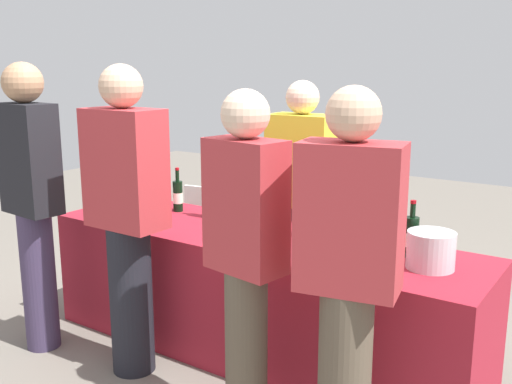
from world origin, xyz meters
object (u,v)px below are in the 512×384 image
Objects in this scene: wine_glass_2 at (225,220)px; guest_3 at (348,273)px; guest_2 at (246,252)px; server_pouring at (301,196)px; wine_bottle_5 at (284,214)px; wine_bottle_4 at (240,204)px; wine_bottle_3 at (211,200)px; guest_1 at (127,213)px; wine_bottle_2 at (178,196)px; wine_bottle_1 at (158,196)px; wine_glass_1 at (148,202)px; menu_board at (216,234)px; wine_glass_4 at (368,246)px; wine_glass_3 at (274,225)px; wine_bottle_6 at (313,217)px; ice_bucket at (431,250)px; wine_bottle_7 at (411,236)px; guest_0 at (32,195)px; wine_bottle_0 at (156,191)px; wine_glass_0 at (132,202)px.

guest_3 is at bearing -27.39° from wine_glass_2.
server_pouring is at bearing 118.28° from guest_2.
wine_bottle_4 is at bearing 170.35° from wine_bottle_5.
guest_1 is (0.00, -0.72, 0.07)m from wine_bottle_3.
wine_bottle_2 is at bearing -179.25° from wine_bottle_4.
wine_glass_1 is at bearing -69.45° from wine_bottle_1.
wine_glass_4 is at bearing -38.81° from menu_board.
guest_1 is (-0.61, -0.50, 0.08)m from wine_glass_3.
wine_bottle_6 is 0.50m from wine_glass_2.
wine_bottle_4 is 1.37m from guest_3.
menu_board is at bearing 129.76° from guest_3.
ice_bucket is 2.19m from menu_board.
wine_bottle_1 is at bearing 121.43° from guest_1.
wine_bottle_7 is at bearing 140.27° from ice_bucket.
server_pouring reaches higher than ice_bucket.
wine_glass_1 is 0.98m from server_pouring.
wine_bottle_4 is at bearing 48.18° from guest_0.
wine_bottle_0 is 0.83m from menu_board.
guest_0 reaches higher than menu_board.
wine_bottle_7 is 0.19× the size of server_pouring.
guest_1 is (0.38, -0.63, 0.08)m from wine_bottle_1.
guest_0 reaches higher than wine_glass_0.
wine_bottle_5 is 2.47× the size of wine_glass_2.
wine_glass_3 is (-0.14, -0.19, -0.02)m from wine_bottle_6.
wine_glass_2 is 0.87m from wine_glass_4.
server_pouring is at bearing 127.23° from wine_bottle_6.
wine_bottle_6 is 2.60× the size of wine_glass_4.
wine_bottle_5 is at bearing 161.56° from wine_glass_4.
wine_bottle_0 is 0.20× the size of guest_2.
wine_bottle_4 is 0.44m from server_pouring.
server_pouring is at bearing 115.85° from guest_3.
guest_1 reaches higher than wine_glass_0.
guest_0 is 1.50m from guest_2.
guest_0 is 1.99m from guest_3.
guest_3 reaches higher than wine_bottle_3.
wine_bottle_6 is 0.78m from guest_2.
wine_glass_0 is at bearing -168.32° from wine_bottle_6.
wine_bottle_7 is 0.17× the size of guest_0.
wine_glass_3 is (0.62, -0.22, -0.02)m from wine_bottle_3.
guest_1 reaches higher than wine_bottle_2.
wine_glass_1 reaches higher than menu_board.
wine_bottle_5 is (0.57, -0.04, -0.00)m from wine_bottle_3.
wine_bottle_5 is 1.02m from wine_glass_0.
ice_bucket is at bearing 55.68° from guest_2.
wine_glass_2 is at bearing -24.28° from wine_bottle_2.
guest_2 is (1.50, 0.02, -0.07)m from guest_0.
wine_glass_1 is (-0.04, -0.24, -0.00)m from wine_bottle_2.
guest_2 is at bearing -35.83° from wine_bottle_2.
server_pouring reaches higher than guest_2.
wine_glass_1 is at bearing -169.68° from wine_bottle_6.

